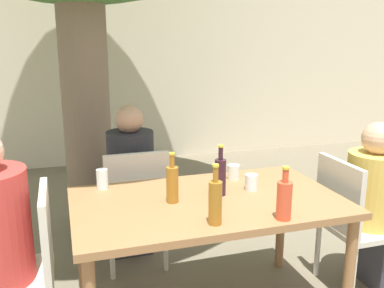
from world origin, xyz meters
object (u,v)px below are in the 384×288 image
wine_bottle_2 (220,176)px  drinking_glass_0 (102,179)px  person_seated_2 (130,189)px  amber_bottle_0 (215,201)px  patio_chair_2 (135,203)px  dining_table_front (208,212)px  person_seated_1 (382,214)px  amber_bottle_1 (172,183)px  patio_chair_0 (26,265)px  soda_bottle_3 (284,199)px  patio_chair_1 (351,218)px  drinking_glass_1 (251,182)px  drinking_glass_2 (234,172)px

wine_bottle_2 → drinking_glass_0: size_ratio=2.46×
person_seated_2 → amber_bottle_0: 1.30m
person_seated_2 → patio_chair_2: bearing=90.0°
dining_table_front → person_seated_1: 1.24m
amber_bottle_1 → patio_chair_0: bearing=-178.9°
soda_bottle_3 → person_seated_2: bearing=114.1°
patio_chair_1 → patio_chair_2: size_ratio=1.00×
drinking_glass_0 → amber_bottle_0: bearing=-55.1°
dining_table_front → patio_chair_1: (0.99, 0.00, -0.16)m
patio_chair_1 → patio_chair_2: same height
patio_chair_1 → drinking_glass_1: (-0.69, 0.07, 0.29)m
dining_table_front → patio_chair_0: patio_chair_0 is taller
soda_bottle_3 → drinking_glass_1: bearing=86.4°
patio_chair_1 → drinking_glass_1: patio_chair_1 is taller
person_seated_1 → amber_bottle_1: size_ratio=3.94×
amber_bottle_1 → drinking_glass_1: 0.51m
person_seated_2 → soda_bottle_3: person_seated_2 is taller
amber_bottle_0 → patio_chair_1: bearing=17.0°
dining_table_front → patio_chair_1: bearing=0.0°
amber_bottle_1 → person_seated_2: bearing=96.4°
dining_table_front → drinking_glass_2: size_ratio=16.08×
amber_bottle_0 → drinking_glass_0: size_ratio=2.52×
patio_chair_0 → amber_bottle_0: (0.91, -0.32, 0.36)m
patio_chair_1 → drinking_glass_0: patio_chair_1 is taller
amber_bottle_1 → dining_table_front: bearing=-4.3°
drinking_glass_0 → drinking_glass_1: 0.90m
patio_chair_2 → person_seated_1: bearing=156.2°
person_seated_2 → drinking_glass_1: 1.07m
dining_table_front → person_seated_1: bearing=-0.0°
soda_bottle_3 → drinking_glass_0: 1.10m
patio_chair_0 → drinking_glass_0: 0.64m
patio_chair_2 → amber_bottle_1: (0.10, -0.66, 0.35)m
amber_bottle_1 → wine_bottle_2: 0.29m
patio_chair_2 → drinking_glass_2: patio_chair_2 is taller
patio_chair_0 → person_seated_1: size_ratio=0.80×
person_seated_1 → amber_bottle_1: bearing=89.4°
person_seated_1 → wine_bottle_2: (-1.14, 0.04, 0.36)m
drinking_glass_2 → dining_table_front: bearing=-134.1°
patio_chair_0 → drinking_glass_0: patio_chair_0 is taller
dining_table_front → amber_bottle_0: size_ratio=4.95×
patio_chair_1 → amber_bottle_1: size_ratio=3.14×
patio_chair_2 → wine_bottle_2: wine_bottle_2 is taller
dining_table_front → patio_chair_2: 0.76m
patio_chair_1 → drinking_glass_0: 1.61m
dining_table_front → amber_bottle_1: amber_bottle_1 is taller
soda_bottle_3 → dining_table_front: bearing=126.2°
soda_bottle_3 → patio_chair_0: bearing=163.5°
patio_chair_2 → person_seated_2: person_seated_2 is taller
wine_bottle_2 → drinking_glass_1: bearing=7.1°
amber_bottle_0 → amber_bottle_1: amber_bottle_0 is taller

